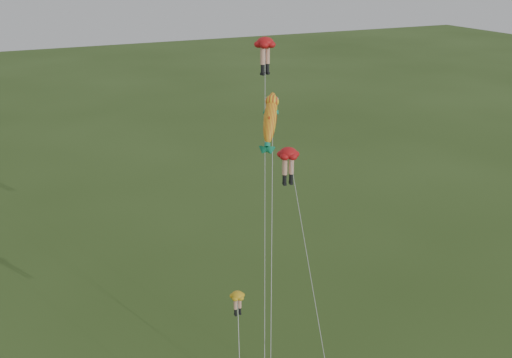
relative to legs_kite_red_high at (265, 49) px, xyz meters
name	(u,v)px	position (x,y,z in m)	size (l,w,h in m)	color
legs_kite_red_high	(265,49)	(0.00, 0.00, 0.00)	(7.90, 15.44, 19.29)	red
legs_kite_red_mid	(289,159)	(-0.77, -5.34, -6.45)	(3.30, 11.58, 12.74)	red
legs_kite_yellow	(238,306)	(-7.60, -12.51, -11.74)	(2.21, 4.91, 7.45)	gold
fish_kite	(270,120)	(-2.86, -6.73, -3.16)	(4.60, 8.64, 17.01)	yellow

